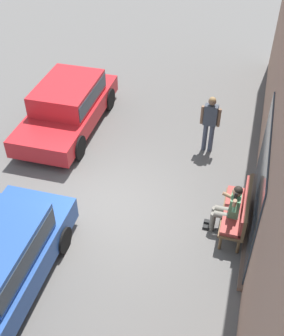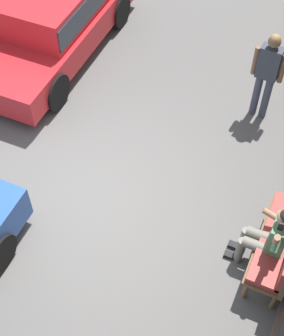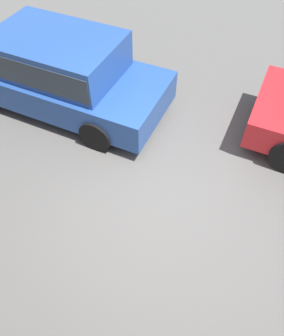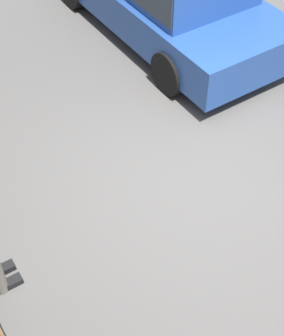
% 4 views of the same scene
% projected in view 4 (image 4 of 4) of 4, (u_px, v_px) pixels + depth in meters
% --- Properties ---
extents(ground_plane, '(60.00, 60.00, 0.00)m').
position_uv_depth(ground_plane, '(192.00, 180.00, 5.86)').
color(ground_plane, '#565451').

